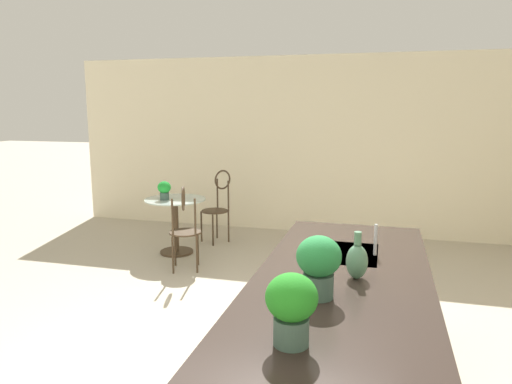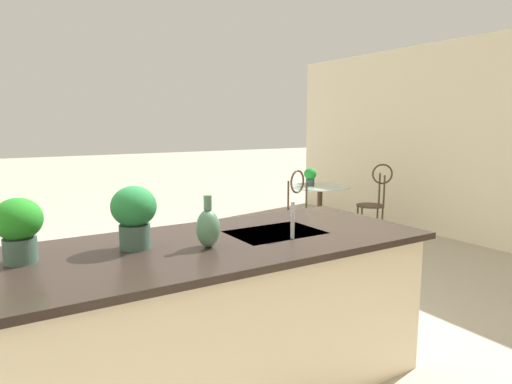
{
  "view_description": "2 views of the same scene",
  "coord_description": "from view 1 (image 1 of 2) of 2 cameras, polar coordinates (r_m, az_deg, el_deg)",
  "views": [
    {
      "loc": [
        3.04,
        1.06,
        1.94
      ],
      "look_at": [
        -1.15,
        -0.07,
        1.16
      ],
      "focal_mm": 33.44,
      "sensor_mm": 36.0,
      "label": 1
    },
    {
      "loc": [
        1.28,
        3.1,
        1.6
      ],
      "look_at": [
        -0.82,
        -0.3,
        0.98
      ],
      "focal_mm": 31.41,
      "sensor_mm": 36.0,
      "label": 2
    }
  ],
  "objects": [
    {
      "name": "ground_plane",
      "position": [
        3.76,
        -3.79,
        -20.88
      ],
      "size": [
        40.0,
        40.0,
        0.0
      ],
      "primitive_type": "plane",
      "color": "#B2A893"
    },
    {
      "name": "wall_left_window",
      "position": [
        7.4,
        6.86,
        5.54
      ],
      "size": [
        0.12,
        7.8,
        2.7
      ],
      "primitive_type": "cube",
      "color": "beige",
      "rests_on": "ground"
    },
    {
      "name": "kitchen_island",
      "position": [
        3.12,
        9.92,
        -18.17
      ],
      "size": [
        2.8,
        1.06,
        0.92
      ],
      "color": "beige",
      "rests_on": "ground"
    },
    {
      "name": "bistro_table",
      "position": [
        6.43,
        -9.57,
        -3.38
      ],
      "size": [
        0.8,
        0.8,
        0.74
      ],
      "color": "#3D2D1E",
      "rests_on": "ground"
    },
    {
      "name": "chair_near_window",
      "position": [
        5.68,
        -8.54,
        -3.84
      ],
      "size": [
        0.52,
        0.49,
        1.04
      ],
      "color": "#3D2D1E",
      "rests_on": "ground"
    },
    {
      "name": "chair_by_island",
      "position": [
        6.89,
        -4.59,
        -1.29
      ],
      "size": [
        0.53,
        0.53,
        1.04
      ],
      "color": "#3D2D1E",
      "rests_on": "ground"
    },
    {
      "name": "sink_faucet",
      "position": [
        3.41,
        14.1,
        -5.55
      ],
      "size": [
        0.02,
        0.02,
        0.22
      ],
      "primitive_type": "cylinder",
      "color": "#B2B5BA",
      "rests_on": "kitchen_island"
    },
    {
      "name": "potted_plant_on_table",
      "position": [
        6.31,
        -10.92,
        0.33
      ],
      "size": [
        0.17,
        0.17,
        0.24
      ],
      "color": "#385147",
      "rests_on": "bistro_table"
    },
    {
      "name": "potted_plant_counter_near",
      "position": [
        2.59,
        7.52,
        -8.38
      ],
      "size": [
        0.24,
        0.24,
        0.34
      ],
      "color": "#385147",
      "rests_on": "kitchen_island"
    },
    {
      "name": "potted_plant_counter_far",
      "position": [
        2.09,
        4.27,
        -13.29
      ],
      "size": [
        0.23,
        0.23,
        0.32
      ],
      "color": "#385147",
      "rests_on": "kitchen_island"
    },
    {
      "name": "vase_on_counter",
      "position": [
        2.94,
        11.98,
        -8.04
      ],
      "size": [
        0.13,
        0.13,
        0.29
      ],
      "color": "#4C7A5B",
      "rests_on": "kitchen_island"
    }
  ]
}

